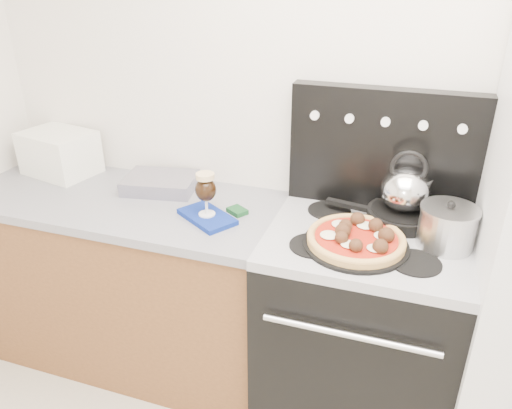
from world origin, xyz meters
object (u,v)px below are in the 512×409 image
at_px(oven_mitt, 207,217).
at_px(tea_kettle, 406,186).
at_px(toaster_oven, 60,153).
at_px(stock_pot, 447,228).
at_px(pizza_pan, 355,244).
at_px(base_cabinet, 133,283).
at_px(stove_body, 357,333).
at_px(skillet, 402,216).
at_px(beer_glass, 206,194).
at_px(pizza, 356,237).

distance_m(oven_mitt, tea_kettle, 0.80).
bearing_deg(toaster_oven, stock_pot, 6.79).
bearing_deg(oven_mitt, toaster_oven, 165.60).
distance_m(pizza_pan, stock_pot, 0.33).
distance_m(base_cabinet, oven_mitt, 0.66).
height_order(stove_body, oven_mitt, oven_mitt).
bearing_deg(stock_pot, skillet, 138.55).
bearing_deg(skillet, beer_glass, -165.56).
bearing_deg(pizza, beer_glass, 175.05).
xyz_separation_m(pizza_pan, stock_pot, (0.31, 0.11, 0.07)).
bearing_deg(tea_kettle, beer_glass, -171.05).
xyz_separation_m(beer_glass, tea_kettle, (0.76, 0.20, 0.06)).
xyz_separation_m(skillet, stock_pot, (0.16, -0.14, 0.05)).
height_order(pizza, stock_pot, stock_pot).
height_order(pizza_pan, stock_pot, stock_pot).
xyz_separation_m(base_cabinet, pizza, (1.07, -0.12, 0.53)).
bearing_deg(tea_kettle, stock_pot, -46.94).
bearing_deg(skillet, toaster_oven, 178.90).
height_order(oven_mitt, skillet, skillet).
distance_m(pizza, skillet, 0.29).
bearing_deg(skillet, oven_mitt, -165.56).
relative_size(base_cabinet, oven_mitt, 5.85).
bearing_deg(base_cabinet, tea_kettle, 5.94).
relative_size(stove_body, stock_pot, 4.41).
relative_size(oven_mitt, pizza_pan, 0.64).
distance_m(skillet, stock_pot, 0.22).
bearing_deg(stock_pot, stove_body, -178.26).
bearing_deg(oven_mitt, base_cabinet, 171.22).
height_order(pizza, skillet, pizza).
relative_size(base_cabinet, skillet, 5.24).
height_order(base_cabinet, toaster_oven, toaster_oven).
xyz_separation_m(oven_mitt, beer_glass, (0.00, 0.00, 0.10)).
bearing_deg(oven_mitt, tea_kettle, 14.44).
bearing_deg(tea_kettle, toaster_oven, 173.41).
height_order(base_cabinet, stock_pot, stock_pot).
relative_size(tea_kettle, stock_pot, 1.05).
bearing_deg(pizza, pizza_pan, 0.00).
xyz_separation_m(beer_glass, stock_pot, (0.93, 0.05, -0.02)).
bearing_deg(base_cabinet, pizza, -6.58).
bearing_deg(stove_body, tea_kettle, 53.80).
distance_m(beer_glass, pizza_pan, 0.63).
relative_size(stove_body, beer_glass, 4.70).
xyz_separation_m(base_cabinet, oven_mitt, (0.45, -0.07, 0.48)).
distance_m(base_cabinet, toaster_oven, 0.74).
bearing_deg(beer_glass, oven_mitt, 0.00).
xyz_separation_m(pizza_pan, tea_kettle, (0.15, 0.25, 0.15)).
bearing_deg(tea_kettle, base_cabinet, -179.55).
height_order(toaster_oven, oven_mitt, toaster_oven).
bearing_deg(skillet, pizza_pan, -120.22).
distance_m(stove_body, stock_pot, 0.62).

